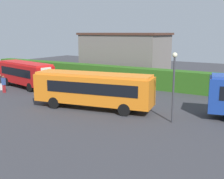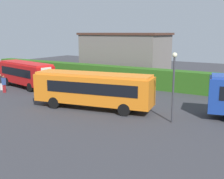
% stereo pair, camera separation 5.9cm
% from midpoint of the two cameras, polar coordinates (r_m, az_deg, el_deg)
% --- Properties ---
extents(ground_plane, '(83.54, 83.54, 0.00)m').
position_cam_midpoint_polar(ground_plane, '(25.29, 1.83, -3.50)').
color(ground_plane, '#38383D').
extents(bus_red, '(9.00, 4.14, 2.99)m').
position_cam_midpoint_polar(bus_red, '(35.41, -16.69, 3.17)').
color(bus_red, red).
rests_on(bus_red, ground_plane).
extents(bus_orange, '(10.58, 4.24, 3.09)m').
position_cam_midpoint_polar(bus_orange, '(24.36, -3.78, 0.23)').
color(bus_orange, orange).
rests_on(bus_orange, ground_plane).
extents(person_left, '(0.47, 0.37, 1.80)m').
position_cam_midpoint_polar(person_left, '(34.79, -21.20, 1.44)').
color(person_left, silver).
rests_on(person_left, ground_plane).
extents(person_center, '(0.40, 0.28, 1.86)m').
position_cam_midpoint_polar(person_center, '(33.21, -20.64, 1.11)').
color(person_center, maroon).
rests_on(person_center, ground_plane).
extents(person_right, '(0.54, 0.36, 1.63)m').
position_cam_midpoint_polar(person_right, '(35.53, -13.02, 1.94)').
color(person_right, maroon).
rests_on(person_right, ground_plane).
extents(person_far, '(0.40, 0.49, 1.71)m').
position_cam_midpoint_polar(person_far, '(27.99, -0.84, -0.15)').
color(person_far, silver).
rests_on(person_far, ground_plane).
extents(hedge_row, '(53.77, 1.80, 2.29)m').
position_cam_midpoint_polar(hedge_row, '(33.30, 9.88, 1.96)').
color(hedge_row, '#2D611B').
rests_on(hedge_row, ground_plane).
extents(depot_building, '(11.96, 6.97, 6.38)m').
position_cam_midpoint_polar(depot_building, '(41.39, 2.65, 6.79)').
color(depot_building, slate).
rests_on(depot_building, ground_plane).
extents(traffic_cone, '(0.36, 0.36, 0.60)m').
position_cam_midpoint_polar(traffic_cone, '(31.09, 5.74, -0.17)').
color(traffic_cone, orange).
rests_on(traffic_cone, ground_plane).
extents(lamppost, '(0.36, 0.36, 5.08)m').
position_cam_midpoint_polar(lamppost, '(20.79, 12.23, 2.06)').
color(lamppost, '#38383D').
rests_on(lamppost, ground_plane).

